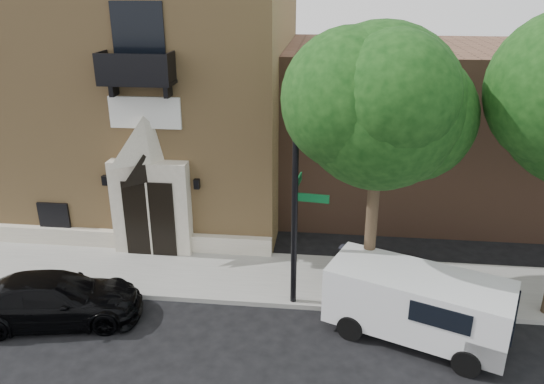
% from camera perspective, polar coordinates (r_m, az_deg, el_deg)
% --- Properties ---
extents(ground, '(120.00, 120.00, 0.00)m').
position_cam_1_polar(ground, '(16.23, -12.01, -11.35)').
color(ground, black).
rests_on(ground, ground).
extents(sidewalk, '(42.00, 3.00, 0.15)m').
position_cam_1_polar(sidewalk, '(17.15, -7.29, -8.76)').
color(sidewalk, gray).
rests_on(sidewalk, ground).
extents(church, '(12.20, 11.01, 9.30)m').
position_cam_1_polar(church, '(22.54, -14.09, 10.66)').
color(church, tan).
rests_on(church, ground).
extents(neighbour_building, '(18.00, 8.00, 6.40)m').
position_cam_1_polar(neighbour_building, '(23.64, 24.17, 6.33)').
color(neighbour_building, brown).
rests_on(neighbour_building, ground).
extents(street_tree_left, '(4.97, 4.38, 7.77)m').
position_cam_1_polar(street_tree_left, '(13.52, 11.73, 9.07)').
color(street_tree_left, '#38281C').
rests_on(street_tree_left, sidewalk).
extents(black_sedan, '(4.92, 2.77, 1.35)m').
position_cam_1_polar(black_sedan, '(15.87, -22.32, -10.61)').
color(black_sedan, black).
rests_on(black_sedan, ground).
extents(cargo_van, '(4.88, 3.36, 1.86)m').
position_cam_1_polar(cargo_van, '(14.36, 16.00, -11.62)').
color(cargo_van, silver).
rests_on(cargo_van, ground).
extents(street_sign, '(1.00, 1.04, 6.30)m').
position_cam_1_polar(street_sign, '(14.13, 2.57, -0.78)').
color(street_sign, black).
rests_on(street_sign, sidewalk).
extents(fire_hydrant, '(0.44, 0.35, 0.77)m').
position_cam_1_polar(fire_hydrant, '(15.46, 7.91, -10.53)').
color(fire_hydrant, '#B10B01').
rests_on(fire_hydrant, sidewalk).
extents(dumpster, '(2.14, 1.35, 1.33)m').
position_cam_1_polar(dumpster, '(15.52, 11.82, -9.40)').
color(dumpster, '#0F3718').
rests_on(dumpster, sidewalk).
extents(planter, '(0.75, 0.67, 0.77)m').
position_cam_1_polar(planter, '(18.45, -11.89, -5.13)').
color(planter, '#365925').
rests_on(planter, sidewalk).
extents(pedestrian_near, '(0.66, 0.48, 1.69)m').
position_cam_1_polar(pedestrian_near, '(15.54, 7.57, -8.32)').
color(pedestrian_near, black).
rests_on(pedestrian_near, sidewalk).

